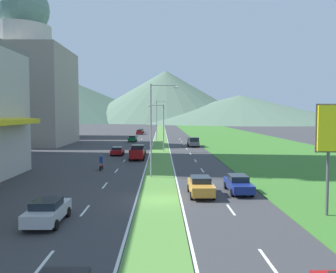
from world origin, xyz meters
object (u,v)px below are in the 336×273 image
at_px(car_8, 132,139).
at_px(car_6, 141,131).
at_px(street_lamp_near, 154,124).
at_px(street_lamp_far, 158,118).
at_px(car_2, 238,184).
at_px(car_9, 140,132).
at_px(street_lamp_mid, 162,124).
at_px(pickup_truck_1, 137,153).
at_px(pickup_truck_0, 193,142).
at_px(car_3, 139,150).
at_px(car_5, 47,211).
at_px(car_1, 117,151).
at_px(motorcycle_rider, 101,164).
at_px(car_0, 201,186).

bearing_deg(car_8, car_6, 0.27).
distance_m(street_lamp_near, street_lamp_far, 49.78).
distance_m(car_2, car_9, 85.97).
distance_m(street_lamp_mid, car_9, 53.31).
distance_m(car_2, pickup_truck_1, 24.61).
bearing_deg(pickup_truck_0, car_3, -36.66).
bearing_deg(car_5, car_1, 0.27).
distance_m(street_lamp_mid, motorcycle_rider, 21.42).
relative_size(car_9, pickup_truck_1, 0.82).
bearing_deg(car_2, car_6, -171.70).
distance_m(street_lamp_near, car_8, 47.99).
xyz_separation_m(street_lamp_mid, pickup_truck_1, (-3.59, -9.79, -3.88)).
distance_m(car_2, car_6, 94.79).
distance_m(car_2, motorcycle_rider, 18.60).
distance_m(car_0, motorcycle_rider, 17.08).
height_order(car_5, car_9, car_9).
xyz_separation_m(car_6, car_8, (0.19, -39.12, 0.04)).
bearing_deg(street_lamp_mid, car_5, -99.83).
bearing_deg(motorcycle_rider, car_5, -179.37).
bearing_deg(car_0, car_2, 107.26).
bearing_deg(car_8, car_9, 0.36).
xyz_separation_m(car_0, car_5, (-10.22, -7.25, -0.02)).
bearing_deg(street_lamp_mid, car_8, 107.17).
bearing_deg(car_5, street_lamp_near, -21.68).
bearing_deg(car_5, street_lamp_far, -5.31).
relative_size(pickup_truck_1, motorcycle_rider, 2.70).
xyz_separation_m(car_2, pickup_truck_1, (-10.14, 22.42, 0.23)).
bearing_deg(pickup_truck_0, street_lamp_mid, -34.23).
bearing_deg(street_lamp_far, car_0, -85.92).
bearing_deg(car_5, pickup_truck_1, -6.37).
height_order(street_lamp_far, pickup_truck_1, street_lamp_far).
distance_m(street_lamp_far, pickup_truck_0, 17.70).
bearing_deg(car_8, street_lamp_mid, -162.83).
distance_m(car_1, pickup_truck_1, 6.25).
bearing_deg(street_lamp_near, pickup_truck_1, 100.46).
relative_size(street_lamp_far, car_8, 2.41).
relative_size(car_1, car_6, 1.02).
relative_size(street_lamp_far, car_1, 2.40).
bearing_deg(car_6, car_3, -176.95).
height_order(street_lamp_far, car_5, street_lamp_far).
bearing_deg(car_1, motorcycle_rider, 179.77).
xyz_separation_m(street_lamp_near, car_9, (-6.33, 77.54, -4.85)).
relative_size(car_0, car_3, 1.10).
height_order(car_5, pickup_truck_1, pickup_truck_1).
height_order(car_5, car_8, car_8).
xyz_separation_m(street_lamp_mid, car_1, (-7.18, -4.67, -4.16)).
height_order(car_6, car_8, car_8).
xyz_separation_m(street_lamp_near, car_8, (-6.14, 47.35, -4.86)).
xyz_separation_m(car_0, car_2, (3.34, 1.04, -0.04)).
relative_size(car_5, car_8, 1.07).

